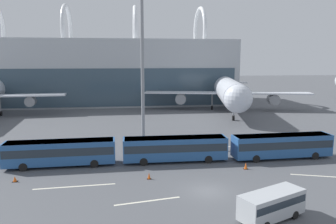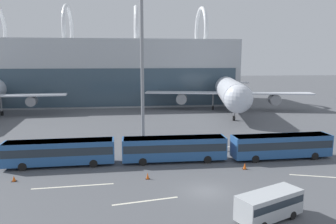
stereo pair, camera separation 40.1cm
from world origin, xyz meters
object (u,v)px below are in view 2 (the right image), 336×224
at_px(traffic_cone_1, 148,176).
at_px(shuttle_bus_2, 281,145).
at_px(airliner_at_gate_far, 228,90).
at_px(service_van_foreground, 269,204).
at_px(shuttle_bus_1, 174,147).
at_px(traffic_cone_2, 14,179).
at_px(floodlight_mast, 142,25).
at_px(shuttle_bus_0, 60,151).
at_px(traffic_cone_0, 245,166).

bearing_deg(traffic_cone_1, shuttle_bus_2, 16.72).
height_order(airliner_at_gate_far, service_van_foreground, airliner_at_gate_far).
relative_size(shuttle_bus_1, traffic_cone_2, 21.45).
distance_m(floodlight_mast, traffic_cone_1, 24.05).
relative_size(shuttle_bus_1, traffic_cone_1, 17.93).
distance_m(shuttle_bus_1, traffic_cone_2, 19.02).
xyz_separation_m(shuttle_bus_0, floodlight_mast, (10.79, 10.32, 16.29)).
distance_m(floodlight_mast, traffic_cone_0, 25.61).
bearing_deg(shuttle_bus_0, traffic_cone_1, -30.71).
height_order(shuttle_bus_2, floodlight_mast, floodlight_mast).
bearing_deg(traffic_cone_0, service_van_foreground, -101.16).
height_order(shuttle_bus_2, traffic_cone_0, shuttle_bus_2).
bearing_deg(shuttle_bus_1, service_van_foreground, -70.55).
height_order(traffic_cone_0, traffic_cone_1, traffic_cone_0).
relative_size(shuttle_bus_0, shuttle_bus_1, 1.00).
bearing_deg(traffic_cone_0, floodlight_mast, 129.05).
distance_m(airliner_at_gate_far, traffic_cone_1, 51.84).
bearing_deg(airliner_at_gate_far, traffic_cone_0, -2.98).
xyz_separation_m(traffic_cone_1, traffic_cone_2, (-14.52, 1.07, -0.06)).
bearing_deg(traffic_cone_2, shuttle_bus_2, 7.65).
relative_size(shuttle_bus_2, service_van_foreground, 2.13).
xyz_separation_m(shuttle_bus_0, service_van_foreground, (19.97, -16.35, -0.50)).
distance_m(airliner_at_gate_far, floodlight_mast, 39.82).
distance_m(service_van_foreground, traffic_cone_0, 12.62).
bearing_deg(floodlight_mast, airliner_at_gate_far, 52.21).
bearing_deg(floodlight_mast, shuttle_bus_2, -30.88).
height_order(service_van_foreground, traffic_cone_0, service_van_foreground).
bearing_deg(traffic_cone_2, traffic_cone_1, -4.20).
bearing_deg(shuttle_bus_2, traffic_cone_2, -174.20).
bearing_deg(shuttle_bus_0, floodlight_mast, 42.05).
xyz_separation_m(service_van_foreground, traffic_cone_1, (-9.43, 10.50, -1.02)).
bearing_deg(traffic_cone_2, airliner_at_gate_far, 49.85).
height_order(shuttle_bus_0, floodlight_mast, floodlight_mast).
height_order(service_van_foreground, traffic_cone_1, service_van_foreground).
distance_m(shuttle_bus_1, service_van_foreground, 17.34).
bearing_deg(traffic_cone_2, floodlight_mast, 45.65).
bearing_deg(traffic_cone_0, traffic_cone_1, -171.14).
height_order(floodlight_mast, traffic_cone_1, floodlight_mast).
distance_m(shuttle_bus_2, service_van_foreground, 18.20).
bearing_deg(airliner_at_gate_far, floodlight_mast, -26.16).
relative_size(shuttle_bus_0, shuttle_bus_2, 1.00).
xyz_separation_m(service_van_foreground, traffic_cone_0, (2.44, 12.35, -0.99)).
distance_m(shuttle_bus_0, traffic_cone_1, 12.16).
distance_m(shuttle_bus_0, shuttle_bus_2, 28.71).
bearing_deg(airliner_at_gate_far, shuttle_bus_1, -14.37).
bearing_deg(airliner_at_gate_far, service_van_foreground, -2.23).
height_order(airliner_at_gate_far, floodlight_mast, floodlight_mast).
distance_m(airliner_at_gate_far, traffic_cone_0, 45.90).
xyz_separation_m(shuttle_bus_2, traffic_cone_0, (-6.30, -3.61, -1.49)).
relative_size(airliner_at_gate_far, traffic_cone_1, 58.87).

